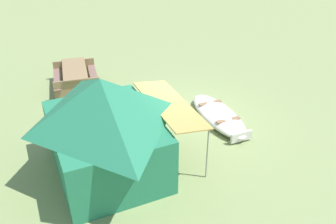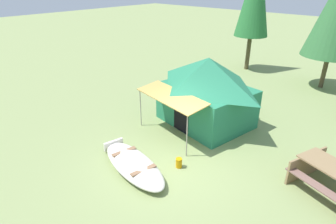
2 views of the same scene
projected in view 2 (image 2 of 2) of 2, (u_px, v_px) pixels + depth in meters
name	position (u px, v px, depth m)	size (l,w,h in m)	color
ground_plane	(174.00, 162.00, 8.62)	(80.00, 80.00, 0.00)	#819158
beached_rowboat	(133.00, 164.00, 8.22)	(2.96, 1.59, 0.37)	silver
canvas_cabin_tent	(207.00, 90.00, 10.43)	(3.74, 3.98, 2.55)	#257752
cooler_box	(201.00, 130.00, 10.03)	(0.46, 0.34, 0.37)	silver
fuel_can	(179.00, 163.00, 8.35)	(0.19, 0.19, 0.30)	orange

